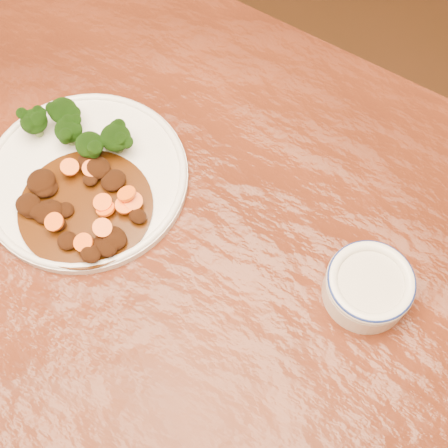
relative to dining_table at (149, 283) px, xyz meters
The scene contains 6 objects.
ground 0.67m from the dining_table, ahead, with size 4.00×4.00×0.00m, color #492B12.
dining_table is the anchor object (origin of this frame).
dinner_plate 0.17m from the dining_table, 162.44° to the left, with size 0.28×0.28×0.02m.
broccoli_florets 0.23m from the dining_table, 155.88° to the left, with size 0.14×0.09×0.05m.
mince_stew 0.15m from the dining_table, behind, with size 0.18×0.18×0.03m.
dip_bowl 0.30m from the dining_table, 28.19° to the left, with size 0.11×0.11×0.05m.
Camera 1 is at (0.28, -0.19, 1.48)m, focal length 50.00 mm.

